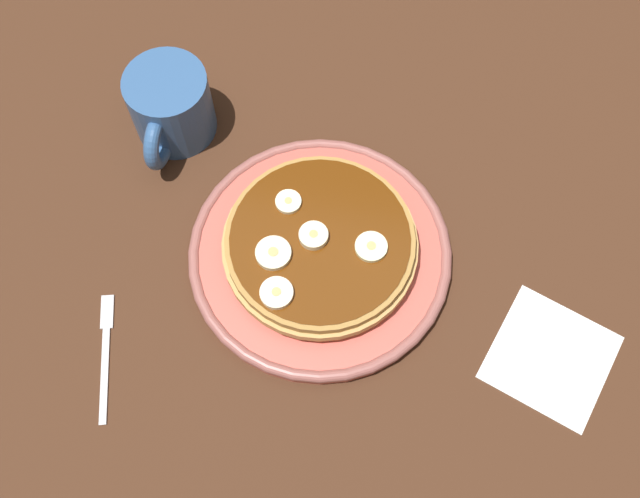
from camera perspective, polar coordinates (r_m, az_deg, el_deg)
ground_plane at (r=78.84cm, az=0.00°, el=-1.15°), size 140.00×140.00×3.00cm
plate at (r=76.46cm, az=0.00°, el=-0.40°), size 26.87×26.87×2.03cm
pancake_stack at (r=74.33cm, az=0.13°, el=0.15°), size 19.83×19.53×3.30cm
banana_slice_0 at (r=72.58cm, az=-0.53°, el=0.85°), size 2.89×2.89×1.01cm
banana_slice_1 at (r=74.53cm, az=-2.42°, el=3.59°), size 2.61×2.61×0.70cm
banana_slice_2 at (r=72.32cm, az=3.85°, el=-0.17°), size 3.18×3.18×0.72cm
banana_slice_3 at (r=70.61cm, az=-3.32°, el=-3.37°), size 3.20×3.20×0.82cm
banana_slice_4 at (r=72.13cm, az=-3.57°, el=-0.34°), size 3.49×3.49×0.85cm
coffee_mug at (r=82.88cm, az=-11.36°, el=10.55°), size 12.16×8.82×8.30cm
napkin at (r=77.21cm, az=17.16°, el=-7.86°), size 13.98×13.98×0.30cm
fork at (r=76.88cm, az=-16.02°, el=-7.34°), size 12.78×4.47×0.50cm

